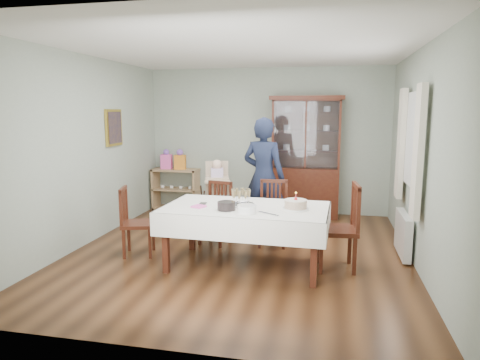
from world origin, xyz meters
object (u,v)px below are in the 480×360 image
(china_cabinet, at_px, (306,155))
(chair_far_left, at_px, (216,225))
(chair_end_right, at_px, (338,244))
(high_chair, at_px, (217,202))
(dining_table, at_px, (246,236))
(chair_far_right, at_px, (273,226))
(gift_bag_pink, at_px, (166,160))
(gift_bag_orange, at_px, (180,160))
(chair_end_left, at_px, (138,235))
(champagne_tray, at_px, (241,200))
(birthday_cake, at_px, (296,205))
(sideboard, at_px, (176,189))
(woman, at_px, (264,177))

(china_cabinet, bearing_deg, chair_far_left, -121.54)
(chair_end_right, xyz_separation_m, high_chair, (-1.91, 1.49, 0.13))
(dining_table, xyz_separation_m, chair_far_right, (0.21, 0.93, -0.11))
(dining_table, relative_size, china_cabinet, 0.94)
(chair_far_left, height_order, gift_bag_pink, gift_bag_pink)
(chair_far_left, relative_size, gift_bag_orange, 2.30)
(chair_end_left, height_order, champagne_tray, champagne_tray)
(high_chair, height_order, birthday_cake, high_chair)
(sideboard, xyz_separation_m, gift_bag_orange, (0.10, -0.02, 0.57))
(dining_table, relative_size, chair_far_left, 2.29)
(china_cabinet, relative_size, high_chair, 1.92)
(high_chair, bearing_deg, chair_end_right, -53.60)
(gift_bag_pink, relative_size, gift_bag_orange, 0.98)
(gift_bag_pink, bearing_deg, dining_table, -52.60)
(chair_end_left, distance_m, gift_bag_pink, 2.78)
(chair_far_left, bearing_deg, dining_table, -41.54)
(sideboard, distance_m, gift_bag_orange, 0.58)
(woman, distance_m, gift_bag_orange, 2.27)
(dining_table, height_order, chair_far_left, chair_far_left)
(sideboard, relative_size, gift_bag_pink, 2.35)
(dining_table, height_order, high_chair, high_chair)
(chair_far_right, height_order, gift_bag_pink, gift_bag_pink)
(champagne_tray, height_order, birthday_cake, birthday_cake)
(sideboard, height_order, gift_bag_pink, gift_bag_pink)
(chair_far_right, xyz_separation_m, high_chair, (-1.01, 0.71, 0.17))
(chair_far_left, distance_m, gift_bag_orange, 2.38)
(chair_far_right, relative_size, chair_end_left, 1.01)
(gift_bag_pink, bearing_deg, woman, -32.43)
(dining_table, bearing_deg, high_chair, 115.94)
(chair_end_left, distance_m, high_chair, 1.67)
(chair_end_right, distance_m, woman, 1.79)
(dining_table, distance_m, sideboard, 3.39)
(chair_end_left, height_order, woman, woman)
(champagne_tray, bearing_deg, birthday_cake, -7.23)
(china_cabinet, bearing_deg, high_chair, -140.61)
(chair_end_right, relative_size, woman, 0.58)
(gift_bag_orange, bearing_deg, chair_far_right, -41.84)
(sideboard, bearing_deg, champagne_tray, -55.53)
(china_cabinet, bearing_deg, sideboard, 179.51)
(champagne_tray, distance_m, gift_bag_pink, 3.38)
(high_chair, xyz_separation_m, birthday_cake, (1.41, -1.66, 0.37))
(chair_end_left, height_order, gift_bag_orange, gift_bag_orange)
(champagne_tray, bearing_deg, chair_far_left, 124.88)
(dining_table, height_order, champagne_tray, champagne_tray)
(chair_far_left, xyz_separation_m, chair_end_left, (-0.89, -0.71, 0.01))
(sideboard, xyz_separation_m, chair_far_left, (1.32, -1.94, -0.13))
(woman, bearing_deg, sideboard, -21.36)
(woman, height_order, high_chair, woman)
(chair_end_right, bearing_deg, sideboard, -136.72)
(champagne_tray, relative_size, birthday_cake, 1.08)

